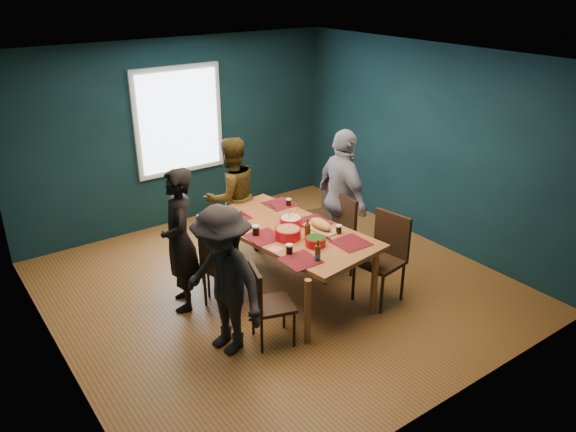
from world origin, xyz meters
The scene contains 26 objects.
room centered at (0.00, 0.27, 1.37)m, with size 5.01×5.01×2.71m.
dining_table centered at (0.09, -0.13, 0.72)m, with size 1.33×2.22×0.80m.
chair_left_far centered at (-0.65, 0.42, 0.53)m, with size 0.51×0.51×0.91m.
chair_left_mid centered at (-0.75, -0.02, 0.57)m, with size 0.54×0.54×0.97m.
chair_left_near centered at (-0.71, -0.83, 0.51)m, with size 0.50×0.50×0.88m.
chair_right_far centered at (1.05, 0.45, 0.60)m, with size 0.58×0.58×1.04m.
chair_right_mid centered at (0.82, -0.12, 0.59)m, with size 0.50×0.50×1.02m.
chair_right_near centered at (0.88, -0.90, 0.60)m, with size 0.54×0.54×1.03m.
person_far_left centered at (-1.09, 0.29, 0.82)m, with size 0.60×0.39×1.65m, color black.
person_back centered at (0.05, 1.11, 0.80)m, with size 0.78×0.61×1.61m, color black.
person_right centered at (1.06, 0.06, 0.89)m, with size 1.04×0.43×1.78m, color silver.
person_near_left centered at (-1.09, -0.69, 0.78)m, with size 1.01×0.58×1.56m, color black.
bowl_salad centered at (-0.06, -0.31, 0.86)m, with size 0.29×0.29×0.12m.
bowl_dumpling centered at (0.16, -0.06, 0.86)m, with size 0.27×0.27×0.25m.
bowl_herbs centered at (0.08, -0.63, 0.85)m, with size 0.22×0.22×0.10m.
cutting_board centered at (0.38, -0.34, 0.85)m, with size 0.27×0.53×0.12m.
small_bowl centered at (-0.21, 0.57, 0.83)m, with size 0.14×0.14×0.06m.
beer_bottle_a centered at (-0.11, -0.91, 0.88)m, with size 0.06×0.06×0.23m.
beer_bottle_b centered at (0.10, -0.46, 0.89)m, with size 0.06×0.06×0.25m.
cola_glass_a centered at (-0.26, -0.62, 0.86)m, with size 0.08×0.08×0.11m.
cola_glass_b centered at (0.49, -0.54, 0.85)m, with size 0.07×0.07×0.10m.
cola_glass_c centered at (0.50, 0.45, 0.85)m, with size 0.07×0.07×0.09m.
cola_glass_d centered at (-0.31, -0.04, 0.86)m, with size 0.08×0.08×0.12m.
napkin_a centered at (0.47, -0.08, 0.80)m, with size 0.16×0.16×0.00m, color #F46669.
napkin_b centered at (-0.32, -0.45, 0.80)m, with size 0.14×0.14×0.00m, color #F46669.
napkin_c centered at (0.40, -0.82, 0.80)m, with size 0.16×0.16×0.00m, color #F46669.
Camera 1 is at (-3.33, -4.88, 3.55)m, focal length 35.00 mm.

